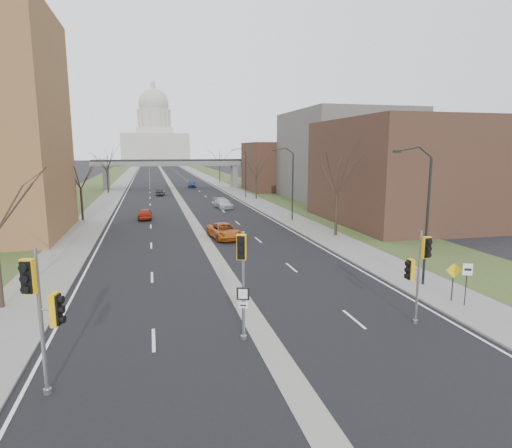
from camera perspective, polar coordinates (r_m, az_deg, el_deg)
name	(u,v)px	position (r m, az deg, el deg)	size (l,w,h in m)	color
ground	(271,348)	(19.57, 1.98, -16.17)	(700.00, 700.00, 0.00)	black
road_surface	(163,172)	(167.19, -12.31, 6.75)	(20.00, 600.00, 0.01)	black
median_strip	(163,172)	(167.19, -12.31, 6.75)	(1.20, 600.00, 0.02)	gray
sidewalk_right	(195,172)	(167.96, -8.18, 6.91)	(4.00, 600.00, 0.12)	gray
sidewalk_left	(130,173)	(167.27, -16.44, 6.60)	(4.00, 600.00, 0.12)	gray
grass_verge_right	(210,172)	(168.67, -6.14, 6.96)	(8.00, 600.00, 0.10)	#2E441F
grass_verge_left	(113,173)	(167.63, -18.50, 6.49)	(8.00, 600.00, 0.10)	#2E441F
commercial_block_near	(402,172)	(53.43, 18.93, 6.60)	(16.00, 20.00, 12.00)	#472B21
commercial_block_mid	(345,156)	(76.34, 11.73, 8.89)	(18.00, 22.00, 15.00)	#62605A
commercial_block_far	(281,167)	(91.02, 3.30, 7.64)	(14.00, 14.00, 10.00)	#472B21
pedestrian_bridge	(172,167)	(97.09, -11.12, 7.52)	(34.00, 3.00, 6.45)	slate
capitol	(155,136)	(337.08, -13.34, 11.36)	(48.00, 42.00, 55.75)	beige
streetlight_near	(419,177)	(27.89, 20.85, 5.88)	(2.61, 0.20, 8.70)	black
streetlight_mid	(286,163)	(51.42, 4.09, 8.06)	(2.61, 0.20, 8.70)	black
streetlight_far	(241,159)	(76.57, -1.98, 8.68)	(2.61, 0.20, 8.70)	black
tree_left_b	(79,170)	(55.55, -22.48, 6.72)	(6.75, 6.75, 8.81)	#382B21
tree_left_c	(106,157)	(89.28, -19.35, 8.37)	(7.65, 7.65, 9.99)	#382B21
tree_right_a	(338,170)	(42.84, 10.82, 7.11)	(7.20, 7.20, 9.40)	#382B21
tree_right_b	(256,166)	(74.13, 0.04, 7.77)	(6.30, 6.30, 8.22)	#382B21
tree_right_c	(219,155)	(113.32, -4.90, 9.10)	(7.65, 7.65, 9.99)	#382B21
signal_pole_left	(42,303)	(16.38, -26.64, -9.38)	(1.14, 0.89, 5.33)	gray
signal_pole_median	(242,267)	(18.84, -1.84, -5.77)	(0.71, 0.84, 5.04)	gray
signal_pole_right	(418,265)	(22.26, 20.82, -5.08)	(0.83, 0.83, 4.73)	gray
speed_limit_sign	(467,277)	(26.17, 26.28, -6.32)	(0.48, 0.22, 2.37)	black
warning_sign	(453,276)	(26.68, 24.80, -6.35)	(0.81, 0.37, 2.21)	black
car_left_near	(145,214)	(55.07, -14.61, 1.36)	(1.67, 4.16, 1.42)	maroon
car_left_far	(161,192)	(83.10, -12.60, 4.18)	(1.34, 3.85, 1.27)	black
car_right_near	(224,231)	(41.86, -4.23, -0.94)	(2.44, 5.30, 1.47)	#A44B11
car_right_mid	(223,203)	(63.48, -4.42, 2.75)	(1.99, 4.88, 1.42)	#B0B0B8
car_right_far	(192,184)	(99.60, -8.57, 5.29)	(1.77, 4.41, 1.50)	navy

